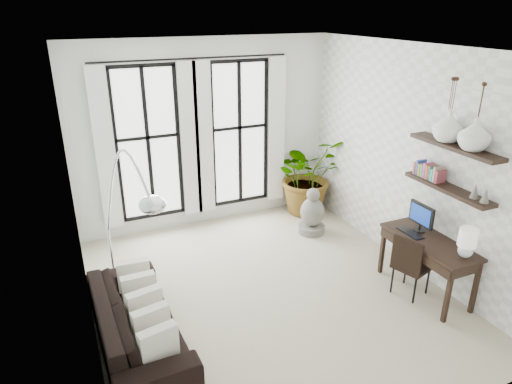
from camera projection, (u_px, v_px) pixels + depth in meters
floor at (267, 292)px, 6.27m from camera, size 5.00×5.00×0.00m
ceiling at (270, 49)px, 5.05m from camera, size 5.00×5.00×0.00m
wall_left at (76, 214)px, 4.82m from camera, size 0.00×5.00×5.00m
wall_right at (411, 160)px, 6.50m from camera, size 0.00×5.00×5.00m
wall_back at (206, 135)px, 7.78m from camera, size 4.50×0.00×4.50m
windows at (196, 139)px, 7.66m from camera, size 3.26×0.13×2.65m
wall_shelves at (448, 171)px, 5.71m from camera, size 0.25×1.30×0.60m
sofa at (137, 322)px, 5.18m from camera, size 0.91×2.19×0.63m
throw_pillows at (145, 306)px, 5.15m from camera, size 0.40×1.52×0.40m
plant at (307, 175)px, 8.46m from camera, size 1.47×1.33×1.47m
desk at (432, 246)px, 5.96m from camera, size 0.57×1.34×1.18m
desk_chair at (410, 263)px, 6.00m from camera, size 0.53×0.53×0.89m
arc_lamp at (125, 189)px, 5.21m from camera, size 0.71×1.44×2.20m
buddha at (312, 214)px, 7.78m from camera, size 0.45×0.45×0.82m
vase_a at (475, 134)px, 5.27m from camera, size 0.37×0.37×0.38m
vase_b at (448, 127)px, 5.60m from camera, size 0.37×0.37×0.38m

